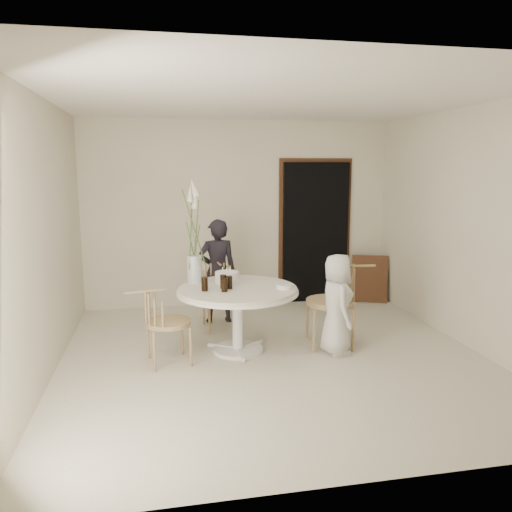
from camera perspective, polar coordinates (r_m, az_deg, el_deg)
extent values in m
plane|color=beige|center=(5.51, 2.03, -11.46)|extent=(4.50, 4.50, 0.00)
plane|color=white|center=(5.17, 2.22, 17.61)|extent=(4.50, 4.50, 0.00)
plane|color=beige|center=(7.36, -1.88, 4.83)|extent=(4.50, 0.00, 4.50)
plane|color=beige|center=(3.05, 11.78, -2.81)|extent=(4.50, 0.00, 4.50)
plane|color=beige|center=(5.15, -23.08, 1.78)|extent=(0.00, 4.50, 4.50)
plane|color=beige|center=(6.09, 23.25, 2.92)|extent=(0.00, 4.50, 4.50)
cube|color=black|center=(7.61, 6.80, 2.66)|extent=(1.00, 0.10, 2.10)
cube|color=#522F1C|center=(7.64, 6.72, 3.14)|extent=(1.12, 0.03, 2.22)
cylinder|color=white|center=(5.67, -2.06, -10.61)|extent=(0.56, 0.56, 0.04)
cylinder|color=white|center=(5.56, -2.08, -7.48)|extent=(0.12, 0.12, 0.65)
cylinder|color=white|center=(5.47, -2.11, -4.08)|extent=(1.33, 1.33, 0.03)
cylinder|color=silver|center=(5.46, -2.11, -3.82)|extent=(1.30, 1.30, 0.04)
cube|color=#522F1C|center=(7.79, 12.84, -2.55)|extent=(0.56, 0.34, 0.71)
cylinder|color=tan|center=(6.19, -5.35, -6.93)|extent=(0.03, 0.03, 0.43)
cylinder|color=tan|center=(6.27, -1.89, -6.67)|extent=(0.03, 0.03, 0.43)
cylinder|color=tan|center=(6.55, -5.99, -5.98)|extent=(0.03, 0.03, 0.43)
cylinder|color=tan|center=(6.63, -2.71, -5.75)|extent=(0.03, 0.03, 0.43)
cylinder|color=tan|center=(6.35, -4.01, -4.29)|extent=(0.48, 0.48, 0.05)
cylinder|color=tan|center=(6.00, 5.86, -7.21)|extent=(0.03, 0.03, 0.49)
cylinder|color=tan|center=(5.59, 6.67, -8.52)|extent=(0.03, 0.03, 0.49)
cylinder|color=tan|center=(6.09, 9.93, -7.05)|extent=(0.03, 0.03, 0.49)
cylinder|color=tan|center=(5.69, 11.03, -8.32)|extent=(0.03, 0.03, 0.49)
cylinder|color=tan|center=(5.76, 8.44, -5.23)|extent=(0.55, 0.55, 0.05)
cylinder|color=tan|center=(5.23, -7.47, -10.28)|extent=(0.03, 0.03, 0.42)
cylinder|color=tan|center=(5.57, -8.44, -9.02)|extent=(0.03, 0.03, 0.42)
cylinder|color=tan|center=(5.16, -11.54, -10.70)|extent=(0.03, 0.03, 0.42)
cylinder|color=tan|center=(5.50, -12.25, -9.38)|extent=(0.03, 0.03, 0.42)
cylinder|color=tan|center=(5.29, -10.00, -7.51)|extent=(0.46, 0.46, 0.05)
imported|color=black|center=(6.55, -4.44, -1.73)|extent=(0.52, 0.36, 1.37)
imported|color=silver|center=(5.53, 9.21, -5.45)|extent=(0.37, 0.55, 1.11)
cylinder|color=white|center=(5.67, -3.36, -2.45)|extent=(0.27, 0.27, 0.13)
cylinder|color=beige|center=(5.65, -3.37, -1.57)|extent=(0.01, 0.01, 0.05)
cylinder|color=beige|center=(5.69, -2.98, -1.49)|extent=(0.01, 0.01, 0.05)
cylinder|color=beige|center=(5.67, -3.82, -1.54)|extent=(0.01, 0.01, 0.05)
cylinder|color=black|center=(5.40, -3.76, -2.95)|extent=(0.09, 0.09, 0.15)
cylinder|color=black|center=(5.27, -3.63, -3.31)|extent=(0.09, 0.09, 0.15)
cylinder|color=black|center=(5.32, -5.89, -3.20)|extent=(0.08, 0.08, 0.15)
cylinder|color=black|center=(5.39, -3.07, -3.03)|extent=(0.07, 0.07, 0.14)
cylinder|color=white|center=(5.41, 3.28, -3.49)|extent=(0.23, 0.23, 0.05)
cylinder|color=silver|center=(5.69, -7.03, -1.49)|extent=(0.17, 0.17, 0.31)
cylinder|color=#44642B|center=(5.65, -6.87, 2.47)|extent=(0.01, 0.01, 0.79)
cone|color=#F0E6CF|center=(5.61, -6.95, 6.45)|extent=(0.08, 0.08, 0.20)
cylinder|color=#44642B|center=(5.63, -7.45, 2.78)|extent=(0.01, 0.01, 0.85)
cone|color=#F0E6CF|center=(5.60, -7.55, 7.12)|extent=(0.08, 0.08, 0.20)
cylinder|color=#44642B|center=(5.59, -7.06, 3.08)|extent=(0.01, 0.01, 0.92)
cone|color=#F0E6CF|center=(5.55, -7.16, 7.80)|extent=(0.08, 0.08, 0.20)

